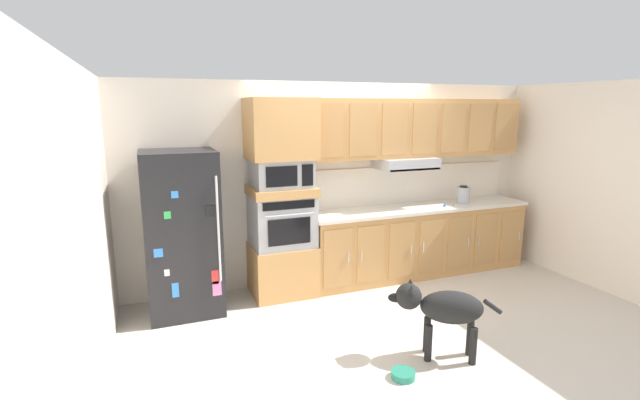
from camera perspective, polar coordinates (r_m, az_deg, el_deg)
name	(u,v)px	position (r m, az deg, el deg)	size (l,w,h in m)	color
ground_plane	(379,306)	(5.29, 7.47, -13.05)	(9.60, 9.60, 0.00)	beige
back_kitchen_wall	(341,182)	(5.88, 2.63, 2.33)	(6.20, 0.12, 2.50)	silver
side_panel_left	(93,220)	(4.33, -26.66, -2.29)	(0.12, 7.10, 2.50)	silver
side_panel_right	(574,182)	(6.71, 29.32, 2.00)	(0.12, 7.10, 2.50)	white
refrigerator	(182,233)	(5.07, -16.93, -3.99)	(0.76, 0.73, 1.76)	black
oven_base_cabinet	(283,269)	(5.49, -4.72, -8.64)	(0.74, 0.62, 0.60)	tan
built_in_oven	(282,220)	(5.31, -4.82, -2.56)	(0.70, 0.62, 0.60)	#A8AAAF
appliance_mid_shelf	(281,191)	(5.24, -4.89, 1.15)	(0.74, 0.62, 0.10)	tan
microwave	(281,173)	(5.20, -4.92, 3.42)	(0.64, 0.54, 0.32)	#A8AAAF
appliance_upper_cabinet	(280,129)	(5.16, -5.03, 8.93)	(0.74, 0.62, 0.68)	tan
lower_cabinet_run	(418,241)	(6.21, 12.24, -5.10)	(3.03, 0.63, 0.88)	tan
countertop_slab	(420,208)	(6.10, 12.41, -0.94)	(3.07, 0.64, 0.04)	silver
backsplash_panel	(409,184)	(6.29, 11.07, 1.99)	(3.07, 0.02, 0.50)	white
upper_cabinet_with_hood	(417,130)	(6.06, 12.09, 8.57)	(3.03, 0.48, 0.88)	tan
screwdriver	(446,205)	(6.18, 15.52, -0.61)	(0.17, 0.17, 0.03)	blue
electric_kettle	(463,195)	(6.41, 17.55, 0.61)	(0.17, 0.17, 0.24)	#A8AAAF
dog	(442,308)	(4.23, 15.10, -12.93)	(0.88, 0.57, 0.70)	black
dog_food_bowl	(403,374)	(4.07, 10.41, -20.76)	(0.20, 0.20, 0.06)	#267F66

